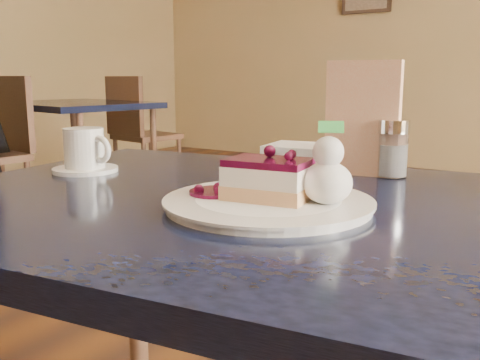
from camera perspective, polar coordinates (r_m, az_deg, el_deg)
The scene contains 10 objects.
main_table at distance 0.79m, azimuth 4.27°, elevation -7.38°, with size 1.21×0.89×0.70m.
dessert_plate at distance 0.73m, azimuth 3.02°, elevation -2.52°, with size 0.28×0.28×0.01m, color white.
cheesecake_slice at distance 0.72m, azimuth 3.05°, elevation 0.06°, with size 0.12×0.09×0.06m.
whipped_cream at distance 0.71m, azimuth 9.29°, elevation -0.27°, with size 0.07×0.07×0.06m.
berry_sauce at distance 0.76m, azimuth -2.65°, elevation -1.33°, with size 0.07×0.07×0.01m, color black.
coffee_set at distance 1.05m, azimuth -16.17°, elevation 2.84°, with size 0.13×0.12×0.08m.
menu_card at distance 0.99m, azimuth 12.95°, elevation 6.40°, with size 0.13×0.03×0.21m, color #FFE7CB.
sugar_shaker at distance 0.99m, azimuth 15.98°, elevation 3.31°, with size 0.06×0.06×0.10m.
napkin_stack at distance 1.06m, azimuth 6.15°, elevation 2.54°, with size 0.11×0.11×0.05m, color white.
bg_table_far_left at distance 3.78m, azimuth -16.65°, elevation -1.93°, with size 1.05×1.74×1.16m.
Camera 1 is at (0.48, -0.29, 0.88)m, focal length 40.00 mm.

